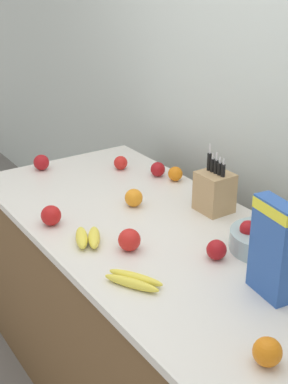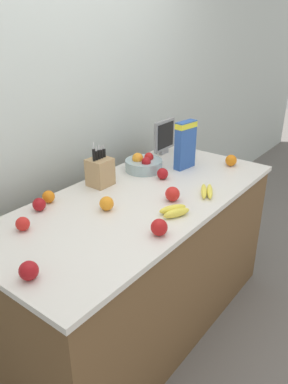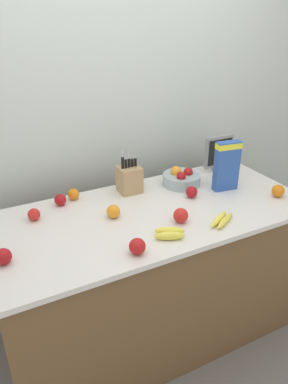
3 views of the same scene
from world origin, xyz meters
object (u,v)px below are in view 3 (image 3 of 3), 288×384
small_monitor (219,152)px  apple_near_bananas (137,246)px  apple_by_knife_block (192,192)px  orange_front_left (278,191)px  banana_bunch_left (170,233)px  banana_bunch_right (222,220)px  apple_rear (181,215)px  orange_near_bowl (113,211)px  apple_rightmost (3,257)px  orange_back_center (73,194)px  knife_block (129,179)px  apple_middle (60,200)px  cereal_box (227,164)px  fruit_bowl (181,178)px  apple_front (34,215)px

small_monitor → apple_near_bananas: small_monitor is taller
apple_by_knife_block → orange_front_left: 0.53m
banana_bunch_left → banana_bunch_right: 0.33m
banana_bunch_left → apple_rear: size_ratio=2.21×
banana_bunch_right → orange_near_bowl: (-0.50, 0.32, 0.02)m
apple_rightmost → orange_back_center: size_ratio=1.12×
apple_rightmost → knife_block: bearing=26.2°
orange_back_center → banana_bunch_left: bearing=-64.3°
small_monitor → apple_rear: size_ratio=3.08×
small_monitor → orange_front_left: size_ratio=3.24×
small_monitor → apple_middle: 1.16m
apple_middle → apple_near_bananas: bearing=-73.9°
banana_bunch_right → banana_bunch_left: bearing=178.5°
cereal_box → apple_middle: bearing=172.7°
knife_block → fruit_bowl: bearing=-10.4°
apple_rear → apple_near_bananas: size_ratio=1.02×
banana_bunch_right → apple_near_bananas: apple_near_bananas is taller
apple_middle → orange_back_center: apple_middle is taller
banana_bunch_left → apple_front: 0.75m
apple_front → apple_middle: (0.18, 0.10, 0.00)m
small_monitor → apple_by_knife_block: 0.50m
banana_bunch_left → orange_back_center: bearing=115.7°
knife_block → apple_near_bananas: (-0.26, -0.62, -0.05)m
apple_by_knife_block → banana_bunch_left: bearing=-137.6°
banana_bunch_left → apple_front: bearing=139.4°
small_monitor → orange_back_center: small_monitor is taller
apple_near_bananas → apple_middle: size_ratio=1.15×
cereal_box → banana_bunch_right: (-0.28, -0.33, -0.16)m
apple_front → banana_bunch_left: bearing=-40.6°
apple_rear → apple_rightmost: bearing=176.2°
apple_rightmost → orange_near_bowl: bearing=14.1°
banana_bunch_left → orange_front_left: 0.83m
apple_near_bananas → orange_front_left: (1.04, 0.13, -0.00)m
orange_near_bowl → apple_rear: bearing=-35.1°
small_monitor → banana_bunch_right: bearing=-125.7°
cereal_box → orange_near_bowl: size_ratio=4.16×
banana_bunch_right → apple_middle: apple_middle is taller
knife_block → apple_rightmost: 0.93m
banana_bunch_left → orange_front_left: bearing=5.6°
apple_by_knife_block → apple_middle: (-0.75, 0.27, -0.00)m
orange_near_bowl → banana_bunch_right: bearing=-32.7°
apple_middle → orange_back_center: bearing=21.7°
orange_back_center → orange_near_bowl: (0.13, -0.32, 0.00)m
small_monitor → cereal_box: bearing=-119.4°
apple_near_bananas → apple_by_knife_block: (0.56, 0.37, -0.00)m
knife_block → apple_by_knife_block: knife_block is taller
apple_rear → orange_near_bowl: (-0.30, 0.21, -0.00)m
banana_bunch_right → small_monitor: bearing=54.3°
banana_bunch_left → apple_middle: size_ratio=2.58×
apple_front → orange_back_center: size_ratio=0.99×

